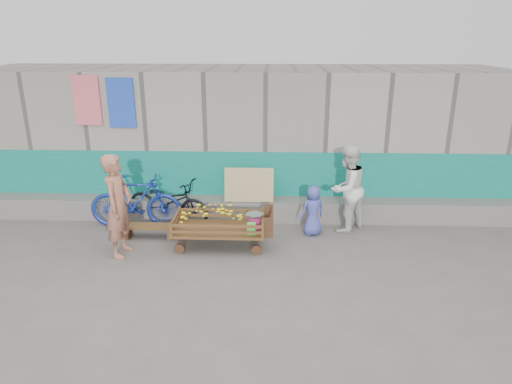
{
  "coord_description": "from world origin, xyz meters",
  "views": [
    {
      "loc": [
        0.78,
        -6.62,
        3.68
      ],
      "look_at": [
        0.48,
        1.2,
        1.0
      ],
      "focal_mm": 32.0,
      "sensor_mm": 36.0,
      "label": 1
    }
  ],
  "objects_px": {
    "bench": "(149,228)",
    "woman": "(347,188)",
    "banana_cart": "(217,220)",
    "bicycle_blue": "(136,201)",
    "vendor_man": "(118,206)",
    "child": "(313,210)",
    "bicycle_dark": "(168,202)"
  },
  "relations": [
    {
      "from": "vendor_man",
      "to": "banana_cart",
      "type": "bearing_deg",
      "value": -72.67
    },
    {
      "from": "banana_cart",
      "to": "bicycle_blue",
      "type": "relative_size",
      "value": 0.98
    },
    {
      "from": "banana_cart",
      "to": "bench",
      "type": "height_order",
      "value": "banana_cart"
    },
    {
      "from": "bench",
      "to": "woman",
      "type": "xyz_separation_m",
      "value": [
        3.81,
        0.53,
        0.69
      ]
    },
    {
      "from": "bench",
      "to": "vendor_man",
      "type": "xyz_separation_m",
      "value": [
        -0.3,
        -0.71,
        0.73
      ]
    },
    {
      "from": "banana_cart",
      "to": "woman",
      "type": "distance_m",
      "value": 2.62
    },
    {
      "from": "banana_cart",
      "to": "woman",
      "type": "xyz_separation_m",
      "value": [
        2.44,
        0.88,
        0.35
      ]
    },
    {
      "from": "vendor_man",
      "to": "child",
      "type": "distance_m",
      "value": 3.6
    },
    {
      "from": "vendor_man",
      "to": "bicycle_blue",
      "type": "relative_size",
      "value": 0.99
    },
    {
      "from": "child",
      "to": "vendor_man",
      "type": "bearing_deg",
      "value": -9.52
    },
    {
      "from": "vendor_man",
      "to": "bench",
      "type": "bearing_deg",
      "value": -17.46
    },
    {
      "from": "child",
      "to": "banana_cart",
      "type": "bearing_deg",
      "value": -6.05
    },
    {
      "from": "vendor_man",
      "to": "woman",
      "type": "relative_size",
      "value": 1.05
    },
    {
      "from": "banana_cart",
      "to": "vendor_man",
      "type": "height_order",
      "value": "vendor_man"
    },
    {
      "from": "bicycle_dark",
      "to": "child",
      "type": "bearing_deg",
      "value": -81.11
    },
    {
      "from": "bicycle_dark",
      "to": "bicycle_blue",
      "type": "bearing_deg",
      "value": 125.72
    },
    {
      "from": "child",
      "to": "bicycle_blue",
      "type": "height_order",
      "value": "bicycle_blue"
    },
    {
      "from": "child",
      "to": "woman",
      "type": "bearing_deg",
      "value": 175.46
    },
    {
      "from": "banana_cart",
      "to": "bench",
      "type": "distance_m",
      "value": 1.45
    },
    {
      "from": "banana_cart",
      "to": "vendor_man",
      "type": "relative_size",
      "value": 0.99
    },
    {
      "from": "vendor_man",
      "to": "child",
      "type": "height_order",
      "value": "vendor_man"
    },
    {
      "from": "woman",
      "to": "bicycle_blue",
      "type": "bearing_deg",
      "value": -43.56
    },
    {
      "from": "bench",
      "to": "bicycle_dark",
      "type": "relative_size",
      "value": 0.56
    },
    {
      "from": "woman",
      "to": "child",
      "type": "height_order",
      "value": "woman"
    },
    {
      "from": "vendor_man",
      "to": "woman",
      "type": "xyz_separation_m",
      "value": [
        4.1,
        1.24,
        -0.04
      ]
    },
    {
      "from": "child",
      "to": "bicycle_dark",
      "type": "xyz_separation_m",
      "value": [
        -2.92,
        0.43,
        -0.02
      ]
    },
    {
      "from": "child",
      "to": "bicycle_dark",
      "type": "relative_size",
      "value": 0.54
    },
    {
      "from": "bicycle_dark",
      "to": "bicycle_blue",
      "type": "relative_size",
      "value": 0.98
    },
    {
      "from": "bench",
      "to": "bicycle_blue",
      "type": "relative_size",
      "value": 0.55
    },
    {
      "from": "banana_cart",
      "to": "child",
      "type": "height_order",
      "value": "child"
    },
    {
      "from": "banana_cart",
      "to": "bicycle_blue",
      "type": "bearing_deg",
      "value": 153.76
    },
    {
      "from": "child",
      "to": "bicycle_blue",
      "type": "xyz_separation_m",
      "value": [
        -3.52,
        0.23,
        0.06
      ]
    }
  ]
}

